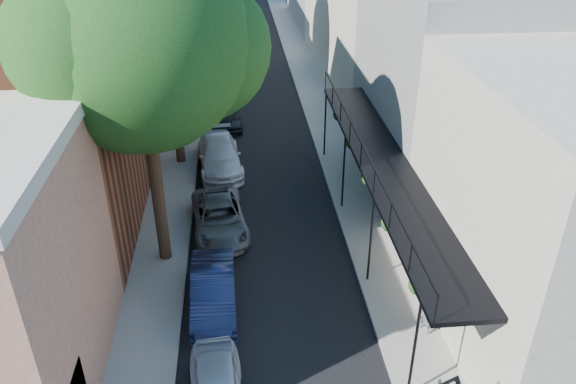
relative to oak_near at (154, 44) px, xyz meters
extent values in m
cube|color=black|center=(3.37, 19.74, -7.87)|extent=(6.00, 64.00, 0.01)
cube|color=gray|center=(-0.63, 19.74, -7.82)|extent=(2.00, 64.00, 0.12)
cube|color=gray|center=(7.37, 19.74, -7.82)|extent=(2.00, 64.00, 0.12)
cube|color=gray|center=(-1.65, 3.74, 0.12)|extent=(0.06, 7.00, 4.00)
cube|color=gray|center=(-5.63, 15.74, -3.38)|extent=(8.00, 12.00, 9.00)
cube|color=gray|center=(12.37, 4.74, -3.38)|extent=(8.00, 10.00, 9.00)
cube|color=beige|center=(12.37, 19.74, -3.88)|extent=(8.00, 20.00, 8.00)
cube|color=black|center=(7.57, -0.26, -4.38)|extent=(2.00, 16.00, 0.15)
cube|color=black|center=(6.62, -0.26, -3.50)|extent=(0.05, 16.00, 0.05)
cylinder|color=black|center=(6.67, -7.26, -6.07)|extent=(0.08, 0.08, 3.40)
cylinder|color=black|center=(6.67, 7.74, -6.07)|extent=(0.08, 0.08, 3.40)
sphere|color=#184112|center=(6.97, -6.26, -4.83)|extent=(0.60, 0.60, 0.60)
sphere|color=#184112|center=(6.97, -0.26, -4.83)|extent=(0.60, 0.60, 0.60)
sphere|color=#184112|center=(6.97, 5.74, -4.83)|extent=(0.60, 0.60, 0.60)
cylinder|color=#332314|center=(-0.43, -0.26, -4.38)|extent=(0.44, 0.44, 7.00)
sphere|color=#184112|center=(-0.43, -0.26, 0.14)|extent=(6.80, 6.80, 6.80)
sphere|color=#184112|center=(1.27, 0.76, -0.36)|extent=(4.76, 4.76, 4.76)
cylinder|color=#332314|center=(-0.43, 7.74, -4.73)|extent=(0.44, 0.44, 6.30)
sphere|color=#184112|center=(-0.43, 7.74, -0.68)|extent=(6.00, 6.00, 6.00)
sphere|color=#184112|center=(1.07, 8.64, -1.18)|extent=(4.20, 4.20, 4.20)
cylinder|color=#332314|center=(-0.43, 16.74, -4.20)|extent=(0.44, 0.44, 7.35)
imported|color=#151F43|center=(1.39, -3.04, -7.22)|extent=(1.48, 4.04, 1.32)
imported|color=#5B5E63|center=(1.54, 1.47, -7.27)|extent=(2.47, 4.59, 1.22)
imported|color=white|center=(1.48, 6.94, -7.18)|extent=(2.43, 4.96, 1.39)
imported|color=black|center=(1.90, 12.04, -7.32)|extent=(1.68, 3.40, 1.11)
imported|color=slate|center=(7.89, -4.89, -6.85)|extent=(0.67, 0.78, 1.81)
camera|label=1|loc=(2.45, -17.41, 4.47)|focal=35.00mm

